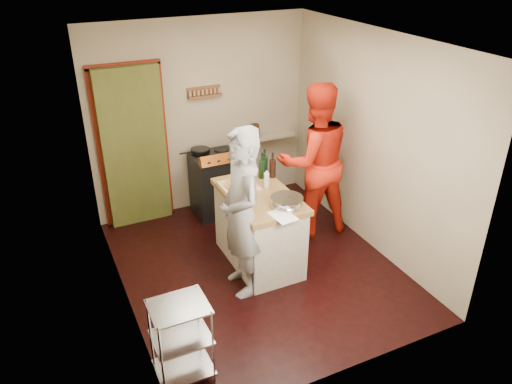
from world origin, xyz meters
TOP-DOWN VIEW (x-y plane):
  - floor at (0.00, 0.00)m, footprint 3.50×3.50m
  - back_wall at (-0.64, 1.78)m, footprint 3.00×0.44m
  - left_wall at (-1.50, 0.00)m, footprint 0.04×3.50m
  - right_wall at (1.50, 0.00)m, footprint 0.04×3.50m
  - ceiling at (0.00, 0.00)m, footprint 3.00×3.50m
  - stove at (0.05, 1.42)m, footprint 0.60×0.63m
  - wire_shelving at (-1.28, -1.20)m, footprint 0.48×0.40m
  - island at (0.08, 0.10)m, footprint 0.72×1.32m
  - person_stripe at (-0.30, -0.27)m, footprint 0.49×0.71m
  - person_red at (1.00, 0.46)m, footprint 1.04×0.85m

SIDE VIEW (x-z plane):
  - floor at x=0.00m, z-range 0.00..0.00m
  - wire_shelving at x=-1.28m, z-range 0.04..0.84m
  - stove at x=0.05m, z-range -0.05..0.95m
  - island at x=0.08m, z-range -0.13..1.09m
  - person_stripe at x=-0.30m, z-range 0.00..1.87m
  - person_red at x=1.00m, z-range 0.00..1.98m
  - back_wall at x=-0.64m, z-range -0.17..2.43m
  - left_wall at x=-1.50m, z-range 0.00..2.60m
  - right_wall at x=1.50m, z-range 0.00..2.60m
  - ceiling at x=0.00m, z-range 2.60..2.62m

